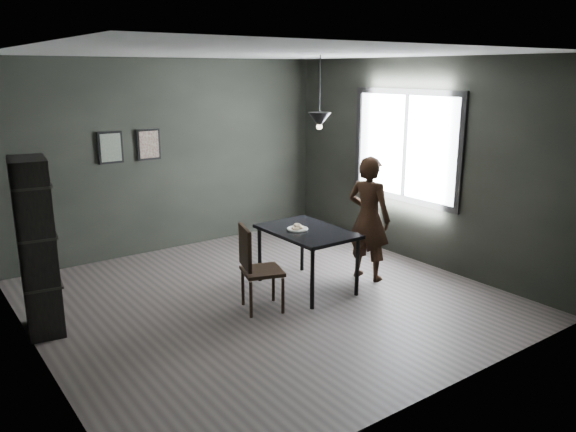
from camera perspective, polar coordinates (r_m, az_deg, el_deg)
ground at (r=6.72m, az=-2.19°, el=-8.39°), size 5.00×5.00×0.00m
back_wall at (r=8.48m, az=-11.77°, el=5.98°), size 5.00×0.10×2.80m
ceiling at (r=6.19m, az=-2.45°, el=16.20°), size 5.00×5.00×0.02m
window_assembly at (r=8.03m, az=11.81°, el=6.96°), size 0.04×1.96×1.56m
cafe_table at (r=6.83m, az=1.95°, el=-2.04°), size 0.80×1.20×0.75m
white_plate at (r=6.79m, az=0.97°, el=-1.38°), size 0.23×0.23×0.01m
donut_pile at (r=6.78m, az=0.97°, el=-1.11°), size 0.17×0.13×0.07m
woman at (r=7.19m, az=8.20°, el=-0.25°), size 0.54×0.67×1.60m
wood_chair at (r=6.23m, az=-3.42°, el=-4.80°), size 0.53×0.53×0.98m
shelf_unit at (r=6.18m, az=-24.18°, el=-2.90°), size 0.43×0.65×1.80m
pendant_lamp at (r=6.80m, az=3.21°, el=9.73°), size 0.28×0.28×0.86m
framed_print_left at (r=8.10m, az=-17.58°, el=6.65°), size 0.34×0.04×0.44m
framed_print_right at (r=8.29m, az=-13.97°, el=7.06°), size 0.34×0.04×0.44m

